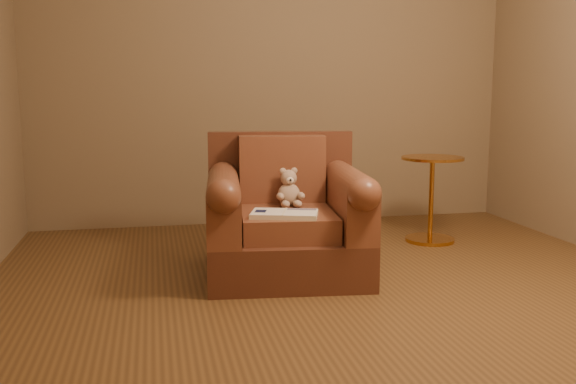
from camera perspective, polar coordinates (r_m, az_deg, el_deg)
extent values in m
plane|color=brown|center=(3.65, 4.67, -8.84)|extent=(4.00, 4.00, 0.00)
cube|color=#7E694E|center=(5.42, -1.31, 11.51)|extent=(4.00, 0.02, 2.70)
cube|color=#542B1C|center=(3.93, -0.14, -5.47)|extent=(1.03, 0.99, 0.26)
cube|color=#542B1C|center=(4.24, -0.69, 1.45)|extent=(0.95, 0.19, 0.59)
cube|color=brown|center=(3.84, -0.07, -2.71)|extent=(0.61, 0.71, 0.14)
cube|color=brown|center=(4.12, -0.54, 2.07)|extent=(0.56, 0.21, 0.42)
cube|color=brown|center=(3.81, -5.74, -1.64)|extent=(0.27, 0.82, 0.30)
cube|color=brown|center=(3.88, 5.48, -1.42)|extent=(0.27, 0.82, 0.30)
cylinder|color=brown|center=(3.78, -5.77, 0.61)|extent=(0.27, 0.82, 0.19)
cylinder|color=brown|center=(3.86, 5.51, 0.78)|extent=(0.27, 0.82, 0.19)
ellipsoid|color=tan|center=(3.99, 0.08, -0.24)|extent=(0.14, 0.13, 0.15)
sphere|color=tan|center=(3.99, 0.06, 1.26)|extent=(0.10, 0.10, 0.10)
ellipsoid|color=tan|center=(3.98, -0.47, 1.87)|extent=(0.04, 0.02, 0.04)
ellipsoid|color=tan|center=(3.99, 0.56, 1.89)|extent=(0.04, 0.02, 0.04)
ellipsoid|color=beige|center=(3.94, 0.19, 1.03)|extent=(0.05, 0.03, 0.04)
sphere|color=black|center=(3.92, 0.23, 1.08)|extent=(0.01, 0.01, 0.01)
ellipsoid|color=tan|center=(3.93, -0.70, -0.40)|extent=(0.05, 0.09, 0.05)
ellipsoid|color=tan|center=(3.95, 1.16, -0.34)|extent=(0.05, 0.09, 0.05)
ellipsoid|color=tan|center=(3.91, -0.24, -1.09)|extent=(0.06, 0.09, 0.05)
ellipsoid|color=tan|center=(3.93, 0.85, -1.06)|extent=(0.06, 0.09, 0.05)
cube|color=beige|center=(3.65, -0.33, -2.00)|extent=(0.43, 0.33, 0.03)
cube|color=white|center=(3.66, -1.79, -1.75)|extent=(0.24, 0.27, 0.00)
cube|color=white|center=(3.64, 1.14, -1.80)|extent=(0.24, 0.27, 0.00)
cube|color=beige|center=(3.65, -0.33, -1.76)|extent=(0.07, 0.22, 0.00)
cube|color=#0F1638|center=(3.66, -2.44, -1.71)|extent=(0.08, 0.09, 0.00)
cube|color=slate|center=(3.72, 1.24, -1.54)|extent=(0.18, 0.10, 0.00)
cylinder|color=#C88537|center=(4.92, 12.48, -4.14)|extent=(0.36, 0.36, 0.03)
cylinder|color=#C88537|center=(4.86, 12.61, -0.65)|extent=(0.04, 0.04, 0.59)
cylinder|color=#C88537|center=(4.82, 12.73, 2.95)|extent=(0.45, 0.45, 0.02)
cylinder|color=#C88537|center=(4.82, 12.73, 2.78)|extent=(0.04, 0.04, 0.02)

